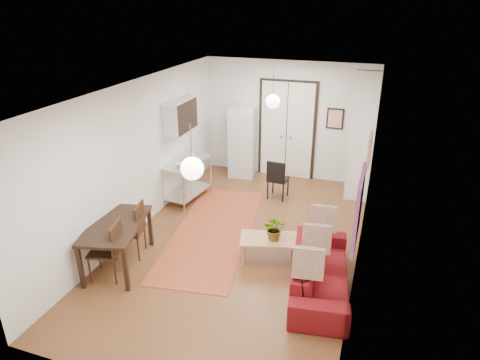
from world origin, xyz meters
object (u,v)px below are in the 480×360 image
(coffee_table, at_px, (269,241))
(fridge, at_px, (242,142))
(dining_table, at_px, (116,228))
(sofa, at_px, (320,271))
(dining_chair_far, at_px, (108,243))
(dining_chair_near, at_px, (132,223))
(kitchen_counter, at_px, (187,175))
(black_side_chair, at_px, (279,174))

(coffee_table, relative_size, fridge, 0.62)
(coffee_table, relative_size, dining_table, 0.68)
(sofa, xyz_separation_m, dining_chair_far, (-3.36, -0.73, 0.26))
(fridge, distance_m, dining_chair_near, 4.16)
(sofa, xyz_separation_m, coffee_table, (-0.98, 0.50, 0.06))
(kitchen_counter, bearing_deg, sofa, -26.04)
(sofa, distance_m, dining_chair_far, 3.45)
(kitchen_counter, bearing_deg, black_side_chair, 31.87)
(coffee_table, bearing_deg, sofa, -27.17)
(sofa, bearing_deg, kitchen_counter, 47.96)
(sofa, xyz_separation_m, fridge, (-2.67, 4.07, 0.57))
(kitchen_counter, height_order, black_side_chair, kitchen_counter)
(kitchen_counter, bearing_deg, fridge, 77.09)
(fridge, relative_size, black_side_chair, 1.90)
(kitchen_counter, height_order, dining_table, kitchen_counter)
(dining_chair_far, bearing_deg, kitchen_counter, 165.95)
(dining_chair_far, relative_size, black_side_chair, 1.07)
(black_side_chair, bearing_deg, kitchen_counter, 28.17)
(sofa, bearing_deg, dining_table, 90.13)
(fridge, distance_m, dining_chair_far, 4.85)
(dining_table, relative_size, dining_chair_near, 1.62)
(dining_chair_far, distance_m, black_side_chair, 4.29)
(sofa, xyz_separation_m, dining_chair_near, (-3.36, -0.03, 0.26))
(sofa, bearing_deg, black_side_chair, 17.08)
(dining_chair_near, bearing_deg, sofa, 76.45)
(sofa, bearing_deg, dining_chair_far, 94.25)
(kitchen_counter, distance_m, black_side_chair, 2.08)
(dining_chair_near, bearing_deg, dining_table, -14.05)
(coffee_table, bearing_deg, dining_table, -157.62)
(black_side_chair, bearing_deg, sofa, 119.38)
(sofa, distance_m, dining_chair_near, 3.37)
(coffee_table, xyz_separation_m, kitchen_counter, (-2.38, 1.77, 0.23))
(coffee_table, distance_m, kitchen_counter, 2.98)
(coffee_table, relative_size, dining_chair_near, 1.09)
(sofa, height_order, dining_chair_near, dining_chair_near)
(coffee_table, relative_size, kitchen_counter, 0.84)
(coffee_table, xyz_separation_m, dining_chair_far, (-2.38, -1.23, 0.20))
(kitchen_counter, xyz_separation_m, dining_chair_near, (0.00, -2.30, -0.03))
(sofa, bearing_deg, dining_chair_near, 82.50)
(dining_chair_far, bearing_deg, fridge, 157.80)
(dining_table, distance_m, dining_chair_near, 0.47)
(coffee_table, height_order, dining_table, dining_table)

